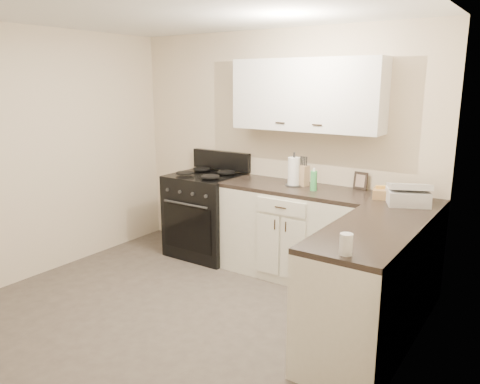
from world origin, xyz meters
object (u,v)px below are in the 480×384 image
Objects in this scene: paper_towel at (294,172)px; wicker_basket at (388,194)px; stove at (207,216)px; countertop_grill at (408,197)px; knife_block at (303,176)px.

wicker_basket is at bearing -0.17° from paper_towel.
paper_towel is (1.08, 0.06, 0.62)m from stove.
wicker_basket is (0.95, -0.00, -0.10)m from paper_towel.
paper_towel is at bearing 3.44° from stove.
paper_towel is 0.86× the size of countertop_grill.
wicker_basket is 0.22m from countertop_grill.
knife_block is at bearing 29.89° from paper_towel.
paper_towel is at bearing 151.38° from countertop_grill.
knife_block reaches higher than countertop_grill.
countertop_grill is at bearing -4.45° from paper_towel.
wicker_basket is at bearing 132.07° from countertop_grill.
knife_block is at bearing 176.61° from wicker_basket.
knife_block reaches higher than stove.
knife_block is 0.87m from wicker_basket.
wicker_basket is at bearing 11.91° from knife_block.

